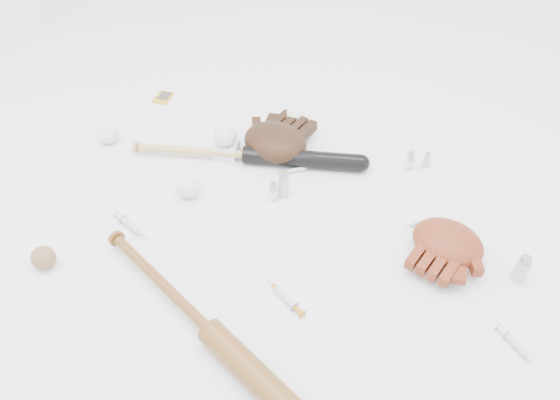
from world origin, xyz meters
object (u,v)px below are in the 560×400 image
at_px(bat_dark, 246,155).
at_px(glove_dark, 275,141).
at_px(pedestal, 226,149).
at_px(bat_wood, 211,332).

xyz_separation_m(bat_dark, glove_dark, (0.07, 0.09, 0.02)).
bearing_deg(pedestal, glove_dark, 27.95).
height_order(glove_dark, pedestal, glove_dark).
bearing_deg(glove_dark, bat_dark, -118.26).
distance_m(bat_dark, bat_wood, 0.68).
relative_size(bat_wood, pedestal, 11.71).
bearing_deg(glove_dark, bat_wood, -66.74).
bearing_deg(glove_dark, pedestal, -142.04).
relative_size(bat_dark, bat_wood, 0.89).
xyz_separation_m(bat_dark, pedestal, (-0.08, 0.01, -0.01)).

